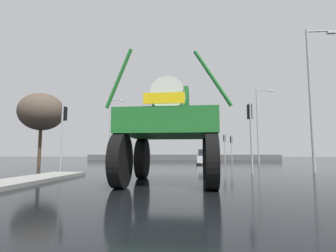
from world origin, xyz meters
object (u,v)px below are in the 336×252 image
object	(u,v)px
oversize_sprayer	(171,129)
sedan_ahead	(207,157)
bare_tree_left	(41,112)
traffic_signal_far_left	(231,143)
streetlight_near_right	(312,92)
traffic_signal_near_right	(250,122)
streetlight_far_right	(259,122)
traffic_signal_near_left	(63,123)
streetlight_far_left	(111,127)
traffic_signal_far_right	(224,142)

from	to	relation	value
oversize_sprayer	sedan_ahead	size ratio (longest dim) A/B	1.27
oversize_sprayer	bare_tree_left	distance (m)	17.15
traffic_signal_far_left	streetlight_near_right	distance (m)	16.58
oversize_sprayer	traffic_signal_near_right	world-z (taller)	oversize_sprayer
sedan_ahead	oversize_sprayer	bearing A→B (deg)	179.00
traffic_signal_near_right	traffic_signal_far_left	distance (m)	17.64
traffic_signal_near_right	streetlight_near_right	xyz separation A→B (m)	(4.15, 1.39, 1.99)
streetlight_far_right	oversize_sprayer	bearing A→B (deg)	-112.29
sedan_ahead	traffic_signal_near_right	xyz separation A→B (m)	(1.77, -12.49, 2.26)
streetlight_near_right	traffic_signal_far_left	bearing A→B (deg)	99.15
traffic_signal_far_left	bare_tree_left	bearing A→B (deg)	-148.79
traffic_signal_near_left	streetlight_far_right	size ratio (longest dim) A/B	0.46
traffic_signal_near_right	traffic_signal_near_left	bearing A→B (deg)	-180.00
traffic_signal_near_left	streetlight_near_right	bearing A→B (deg)	5.16
oversize_sprayer	streetlight_far_left	distance (m)	23.16
traffic_signal_far_right	streetlight_near_right	size ratio (longest dim) A/B	0.39
traffic_signal_far_right	bare_tree_left	size ratio (longest dim) A/B	0.54
traffic_signal_near_left	streetlight_far_right	distance (m)	23.47
streetlight_near_right	bare_tree_left	xyz separation A→B (m)	(-20.75, 5.18, -0.17)
oversize_sprayer	traffic_signal_far_right	xyz separation A→B (m)	(4.94, 22.54, 0.44)
streetlight_near_right	traffic_signal_near_left	bearing A→B (deg)	-174.84
traffic_signal_near_right	bare_tree_left	size ratio (longest dim) A/B	0.63
streetlight_far_right	bare_tree_left	distance (m)	23.84
sedan_ahead	streetlight_far_right	xyz separation A→B (m)	(6.58, 4.55, 4.25)
traffic_signal_near_right	bare_tree_left	bearing A→B (deg)	158.42
traffic_signal_far_right	streetlight_near_right	distance (m)	16.71
traffic_signal_near_left	traffic_signal_far_left	xyz separation A→B (m)	(12.75, 17.56, -0.57)
traffic_signal_far_left	streetlight_far_right	distance (m)	4.17
streetlight_far_left	bare_tree_left	world-z (taller)	streetlight_far_left
streetlight_near_right	streetlight_far_right	xyz separation A→B (m)	(0.67, 15.66, -0.00)
sedan_ahead	streetlight_far_right	size ratio (longest dim) A/B	0.48
streetlight_far_left	bare_tree_left	xyz separation A→B (m)	(-3.37, -9.66, 0.39)
traffic_signal_near_left	bare_tree_left	xyz separation A→B (m)	(-5.40, 6.57, 1.80)
traffic_signal_near_left	traffic_signal_near_right	bearing A→B (deg)	0.00
oversize_sprayer	traffic_signal_far_left	world-z (taller)	oversize_sprayer
streetlight_far_left	bare_tree_left	distance (m)	10.24
sedan_ahead	streetlight_far_left	xyz separation A→B (m)	(-11.47, 3.74, 3.70)
traffic_signal_near_left	streetlight_far_left	size ratio (longest dim) A/B	0.52
traffic_signal_far_left	streetlight_near_right	world-z (taller)	streetlight_near_right
traffic_signal_near_left	traffic_signal_far_left	size ratio (longest dim) A/B	1.23
traffic_signal_near_right	bare_tree_left	world-z (taller)	bare_tree_left
bare_tree_left	oversize_sprayer	bearing A→B (deg)	-42.98
sedan_ahead	traffic_signal_near_right	world-z (taller)	traffic_signal_near_right
traffic_signal_near_left	traffic_signal_far_right	xyz separation A→B (m)	(11.93, 17.56, -0.44)
traffic_signal_near_left	sedan_ahead	bearing A→B (deg)	52.93
sedan_ahead	bare_tree_left	size ratio (longest dim) A/B	0.66
traffic_signal_near_right	traffic_signal_far_left	size ratio (longest dim) A/B	1.22
streetlight_far_left	bare_tree_left	size ratio (longest dim) A/B	1.23
traffic_signal_far_left	streetlight_far_left	world-z (taller)	streetlight_far_left
streetlight_far_left	traffic_signal_far_left	bearing A→B (deg)	5.17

